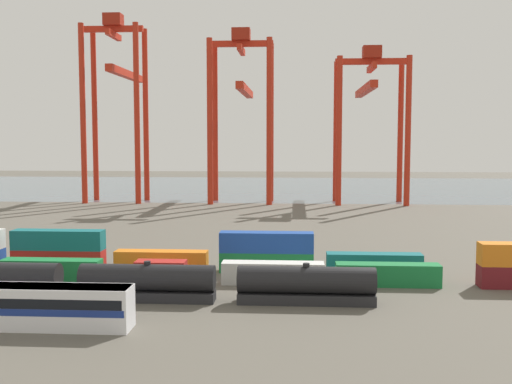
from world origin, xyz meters
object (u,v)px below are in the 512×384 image
shipping_container_4 (388,275)px  gantry_crane_east (369,106)px  shipping_container_3 (273,273)px  shipping_container_14 (374,263)px  gantry_crane_central (242,100)px  shipping_container_5 (505,276)px  gantry_crane_west (117,92)px  freight_tank_row (148,282)px

shipping_container_4 → gantry_crane_east: bearing=84.6°
shipping_container_3 → shipping_container_4: bearing=0.0°
shipping_container_14 → gantry_crane_central: gantry_crane_central is taller
shipping_container_5 → gantry_crane_west: (-73.52, 94.65, 28.97)m
shipping_container_3 → shipping_container_14: 14.25m
shipping_container_4 → shipping_container_14: same height
gantry_crane_west → gantry_crane_central: bearing=1.1°
freight_tank_row → gantry_crane_west: bearing=108.0°
shipping_container_14 → gantry_crane_east: size_ratio=0.29×
shipping_container_3 → gantry_crane_east: gantry_crane_east is taller
shipping_container_14 → gantry_crane_west: 110.19m
freight_tank_row → shipping_container_5: 40.82m
freight_tank_row → gantry_crane_west: 111.97m
shipping_container_4 → gantry_crane_west: size_ratio=0.24×
freight_tank_row → gantry_crane_east: size_ratio=1.15×
shipping_container_5 → gantry_crane_east: gantry_crane_east is taller
shipping_container_4 → shipping_container_5: (13.47, 0.00, 0.00)m
freight_tank_row → gantry_crane_central: size_ratio=1.03×
shipping_container_5 → gantry_crane_west: size_ratio=0.12×
shipping_container_14 → shipping_container_4: bearing=-83.4°
shipping_container_5 → gantry_crane_central: (-38.93, 95.34, 26.46)m
gantry_crane_east → freight_tank_row: bearing=-108.9°
shipping_container_14 → gantry_crane_central: size_ratio=0.26×
shipping_container_5 → gantry_crane_central: 106.33m
freight_tank_row → gantry_crane_west: (-33.57, 103.01, 28.28)m
shipping_container_5 → shipping_container_14: bearing=155.7°
shipping_container_4 → gantry_crane_central: 102.17m
shipping_container_4 → shipping_container_5: same height
shipping_container_3 → gantry_crane_central: (-11.99, 95.34, 26.46)m
shipping_container_4 → gantry_crane_east: size_ratio=0.29×
freight_tank_row → shipping_container_14: size_ratio=3.96×
freight_tank_row → gantry_crane_central: 106.86m
shipping_container_4 → gantry_crane_east: (9.13, 95.77, 24.74)m
freight_tank_row → shipping_container_14: freight_tank_row is taller
freight_tank_row → shipping_container_4: 27.78m
shipping_container_5 → gantry_crane_central: size_ratio=0.13×
shipping_container_4 → shipping_container_14: size_ratio=1.00×
shipping_container_14 → freight_tank_row: bearing=-150.1°
gantry_crane_west → gantry_crane_central: size_ratio=1.09×
shipping_container_4 → gantry_crane_east: 99.33m
shipping_container_3 → gantry_crane_east: 101.46m
shipping_container_14 → gantry_crane_east: 93.24m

